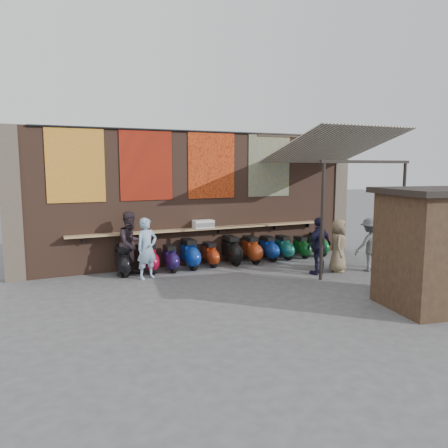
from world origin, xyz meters
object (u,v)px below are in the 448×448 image
object	(u,v)px
diner_left	(147,248)
diner_right	(131,244)
scooter_stool_6	(252,250)
shopper_grey	(370,245)
scooter_stool_3	(190,254)
scooter_stool_1	(149,258)
scooter_stool_8	(284,248)
shopper_navy	(319,246)
scooter_stool_9	(301,247)
shelf_box	(203,224)
scooter_stool_7	(269,249)
scooter_stool_0	(123,261)
scooter_stool_5	(232,250)
shopper_tan	(338,246)
scooter_stool_4	(210,255)
scooter_stool_10	(318,244)
market_stall	(442,251)
scooter_stool_2	(170,258)

from	to	relation	value
diner_left	diner_right	world-z (taller)	diner_right
scooter_stool_6	shopper_grey	bearing A→B (deg)	-42.54
scooter_stool_3	scooter_stool_6	distance (m)	2.01
scooter_stool_1	scooter_stool_8	size ratio (longest dim) A/B	1.10
shopper_navy	scooter_stool_9	bearing A→B (deg)	-126.32
shelf_box	scooter_stool_7	size ratio (longest dim) A/B	0.76
shelf_box	shopper_grey	xyz separation A→B (m)	(4.02, -2.65, -0.48)
scooter_stool_0	scooter_stool_5	bearing A→B (deg)	0.12
shelf_box	shopper_tan	size ratio (longest dim) A/B	0.41
diner_left	scooter_stool_1	bearing A→B (deg)	52.39
scooter_stool_5	scooter_stool_4	bearing A→B (deg)	-179.56
scooter_stool_6	shopper_tan	xyz separation A→B (m)	(1.66, -2.06, 0.34)
scooter_stool_5	shelf_box	bearing A→B (deg)	163.10
scooter_stool_10	scooter_stool_3	bearing A→B (deg)	-179.77
scooter_stool_8	scooter_stool_5	bearing A→B (deg)	179.41
scooter_stool_4	shopper_navy	bearing A→B (deg)	-42.17
scooter_stool_9	market_stall	bearing A→B (deg)	-92.68
scooter_stool_8	diner_right	bearing A→B (deg)	-178.94
shelf_box	scooter_stool_2	bearing A→B (deg)	-163.10
shelf_box	diner_right	xyz separation A→B (m)	(-2.26, -0.36, -0.37)
scooter_stool_5	market_stall	xyz separation A→B (m)	(2.24, -5.51, 0.77)
scooter_stool_0	scooter_stool_4	distance (m)	2.59
scooter_stool_5	scooter_stool_9	world-z (taller)	scooter_stool_5
scooter_stool_2	diner_right	bearing A→B (deg)	-179.46
shopper_navy	scooter_stool_4	bearing A→B (deg)	-56.08
shelf_box	scooter_stool_8	bearing A→B (deg)	-5.75
scooter_stool_1	scooter_stool_7	distance (m)	3.85
shelf_box	scooter_stool_10	world-z (taller)	shelf_box
scooter_stool_1	scooter_stool_5	xyz separation A→B (m)	(2.56, 0.03, 0.02)
scooter_stool_6	scooter_stool_5	bearing A→B (deg)	174.45
scooter_stool_4	scooter_stool_10	bearing A→B (deg)	-0.01
scooter_stool_7	scooter_stool_1	bearing A→B (deg)	-179.75
diner_left	scooter_stool_5	bearing A→B (deg)	-4.85
scooter_stool_4	scooter_stool_7	xyz separation A→B (m)	(2.00, -0.00, 0.03)
scooter_stool_0	scooter_stool_4	xyz separation A→B (m)	(2.59, 0.00, -0.05)
scooter_stool_10	market_stall	bearing A→B (deg)	-99.79
scooter_stool_6	scooter_stool_8	size ratio (longest dim) A/B	1.09
scooter_stool_1	scooter_stool_5	size ratio (longest dim) A/B	0.96
diner_left	shopper_navy	xyz separation A→B (m)	(4.42, -1.48, -0.02)
shelf_box	scooter_stool_8	distance (m)	2.82
scooter_stool_1	shopper_grey	distance (m)	6.24
scooter_stool_1	scooter_stool_4	size ratio (longest dim) A/B	1.15
shelf_box	scooter_stool_10	size ratio (longest dim) A/B	0.78
scooter_stool_2	diner_left	distance (m)	1.08
scooter_stool_4	shopper_grey	world-z (taller)	shopper_grey
shopper_navy	market_stall	distance (m)	3.45
shelf_box	diner_left	distance (m)	2.20
shopper_tan	market_stall	size ratio (longest dim) A/B	0.62
scooter_stool_2	scooter_stool_6	xyz separation A→B (m)	(2.62, 0.04, 0.04)
scooter_stool_0	scooter_stool_8	world-z (taller)	scooter_stool_0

